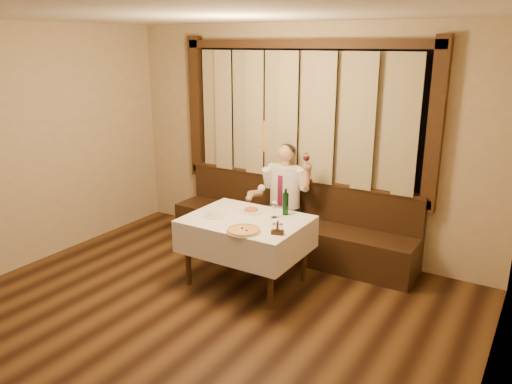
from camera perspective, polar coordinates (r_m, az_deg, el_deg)
The scene contains 10 objects.
room at distance 4.57m, azimuth -6.12°, elevation 3.15°, with size 5.01×6.01×2.81m.
banquette at distance 6.34m, azimuth 3.91°, elevation -4.15°, with size 3.20×0.61×0.94m.
dining_table at distance 5.39m, azimuth -1.12°, elevation -4.08°, with size 1.27×0.97×0.76m.
pizza at distance 4.98m, azimuth -1.43°, elevation -4.41°, with size 0.35×0.35×0.04m.
pasta_red at distance 5.55m, azimuth -0.56°, elevation -1.90°, with size 0.26×0.26×0.09m.
pasta_cream at distance 5.44m, azimuth -4.75°, elevation -2.38°, with size 0.25×0.25×0.09m.
green_bottle at distance 5.44m, azimuth 3.40°, elevation -1.31°, with size 0.07×0.07×0.30m.
table_wine_glass at distance 5.34m, azimuth 2.09°, elevation -1.49°, with size 0.07×0.07×0.19m.
cruet_caddy at distance 4.91m, azimuth 2.47°, elevation -4.32°, with size 0.14×0.10×0.13m.
seated_man at distance 6.14m, azimuth 3.06°, elevation 0.05°, with size 0.75×0.56×1.38m.
Camera 1 is at (2.73, -2.54, 2.56)m, focal length 35.00 mm.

